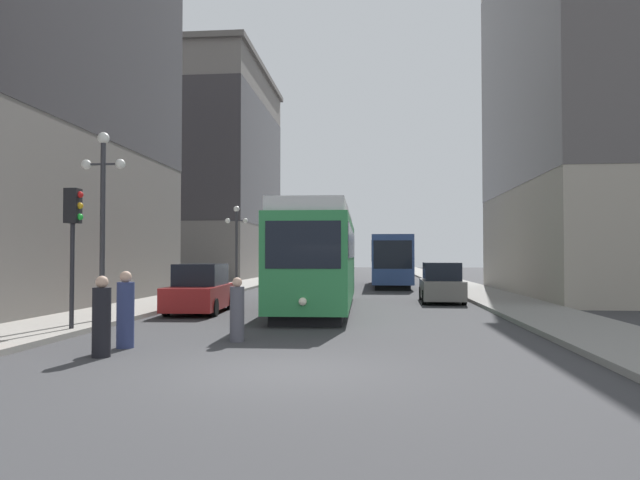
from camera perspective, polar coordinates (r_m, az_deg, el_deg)
ground_plane at (r=10.88m, az=-3.89°, el=-12.77°), size 200.00×200.00×0.00m
sidewalk_left at (r=51.42m, az=-5.12°, el=-3.87°), size 3.04×120.00×0.15m
sidewalk_right at (r=50.92m, az=11.98°, el=-3.86°), size 3.04×120.00×0.15m
streetcar at (r=22.79m, az=-0.12°, el=-1.62°), size 2.84×12.22×3.89m
transit_bus at (r=41.32m, az=6.91°, el=-1.82°), size 2.63×12.37×3.45m
parked_car_left_near at (r=41.72m, az=-3.63°, el=-3.34°), size 1.98×4.28×1.82m
parked_car_left_mid at (r=22.26m, az=-11.65°, el=-4.83°), size 2.07×4.62×1.82m
parked_car_right_far at (r=27.09m, az=11.85°, el=-4.25°), size 1.99×4.30×1.82m
pedestrian_crossing_near at (r=14.58m, az=-8.15°, el=-6.98°), size 0.35×0.35×1.58m
pedestrian_crossing_far at (r=14.17m, az=-18.57°, el=-6.73°), size 0.40×0.40×1.77m
pedestrian_on_sidewalk at (r=13.07m, az=-20.67°, el=-7.29°), size 0.38×0.38×1.70m
traffic_light_near_left at (r=17.17m, az=-23.07°, el=1.77°), size 0.47×0.36×3.81m
lamp_post_left_near at (r=19.25m, az=-20.56°, el=3.98°), size 1.41×0.36×5.82m
lamp_post_left_far at (r=35.82m, az=-8.21°, el=0.62°), size 1.41×0.36×5.04m
building_left_midblock at (r=59.10m, az=-10.36°, el=6.69°), size 10.64×20.67×20.62m
building_right_corner at (r=36.24m, az=28.93°, el=14.51°), size 13.93×17.42×23.40m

